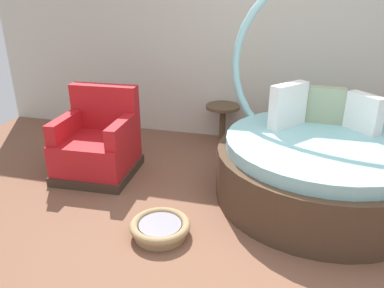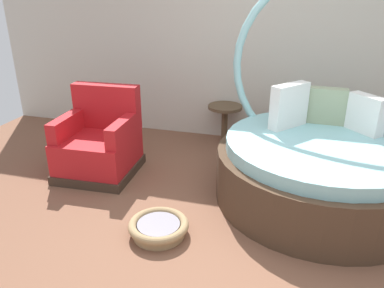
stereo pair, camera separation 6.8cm
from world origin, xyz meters
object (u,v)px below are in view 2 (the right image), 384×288
at_px(round_daybed, 321,158).
at_px(pet_basket, 159,227).
at_px(red_armchair, 100,144).
at_px(side_table, 225,112).

relative_size(round_daybed, pet_basket, 4.25).
distance_m(round_daybed, red_armchair, 2.33).
height_order(round_daybed, red_armchair, round_daybed).
bearing_deg(round_daybed, pet_basket, -141.01).
bearing_deg(round_daybed, red_armchair, -177.43).
xyz_separation_m(red_armchair, side_table, (1.16, 1.20, 0.10)).
xyz_separation_m(round_daybed, pet_basket, (-1.29, -1.05, -0.34)).
relative_size(red_armchair, pet_basket, 1.84).
bearing_deg(red_armchair, side_table, 45.79).
bearing_deg(side_table, pet_basket, -93.36).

